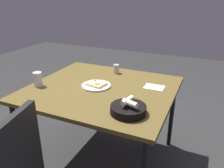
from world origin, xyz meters
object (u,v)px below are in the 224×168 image
Objects in this scene: pepper_shaker at (116,69)px; bread_basket at (128,109)px; dining_table at (102,93)px; beer_glass at (38,80)px; pizza_plate at (96,85)px.

bread_basket is at bearing -60.80° from pepper_shaker.
bread_basket is at bearing -41.33° from dining_table.
beer_glass is 1.39× the size of pepper_shaker.
pepper_shaker is (-0.38, 0.68, 0.01)m from bread_basket.
dining_table is at bearing 138.67° from bread_basket.
pepper_shaker is at bearing 50.28° from beer_glass.
bread_basket is at bearing -37.89° from pizza_plate.
pizza_plate is 2.02× the size of beer_glass.
beer_glass is at bearing -156.44° from pizza_plate.
dining_table is 0.54m from beer_glass.
pizza_plate is at bearing 23.56° from beer_glass.
beer_glass reaches higher than pepper_shaker.
pepper_shaker reaches higher than dining_table.
pizza_plate is at bearing 142.11° from bread_basket.
dining_table is at bearing -85.59° from pepper_shaker.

